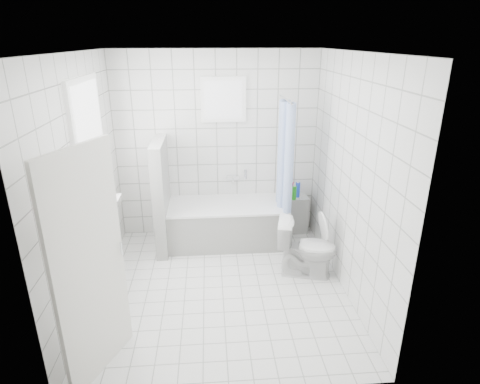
{
  "coord_description": "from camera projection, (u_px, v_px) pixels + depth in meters",
  "views": [
    {
      "loc": [
        -0.1,
        -3.98,
        2.71
      ],
      "look_at": [
        0.23,
        0.35,
        1.05
      ],
      "focal_mm": 30.0,
      "sensor_mm": 36.0,
      "label": 1
    }
  ],
  "objects": [
    {
      "name": "ground",
      "position": [
        222.0,
        287.0,
        4.68
      ],
      "size": [
        3.0,
        3.0,
        0.0
      ],
      "primitive_type": "plane",
      "color": "white",
      "rests_on": "ground"
    },
    {
      "name": "ceiling",
      "position": [
        218.0,
        52.0,
        3.75
      ],
      "size": [
        3.0,
        3.0,
        0.0
      ],
      "primitive_type": "plane",
      "rotation": [
        3.14,
        0.0,
        0.0
      ],
      "color": "white",
      "rests_on": "ground"
    },
    {
      "name": "wall_back",
      "position": [
        217.0,
        147.0,
        5.61
      ],
      "size": [
        2.8,
        0.02,
        2.6
      ],
      "primitive_type": "cube",
      "color": "white",
      "rests_on": "ground"
    },
    {
      "name": "wall_front",
      "position": [
        227.0,
        254.0,
        2.82
      ],
      "size": [
        2.8,
        0.02,
        2.6
      ],
      "primitive_type": "cube",
      "color": "white",
      "rests_on": "ground"
    },
    {
      "name": "wall_left",
      "position": [
        84.0,
        186.0,
        4.11
      ],
      "size": [
        0.02,
        3.0,
        2.6
      ],
      "primitive_type": "cube",
      "color": "white",
      "rests_on": "ground"
    },
    {
      "name": "wall_right",
      "position": [
        350.0,
        179.0,
        4.32
      ],
      "size": [
        0.02,
        3.0,
        2.6
      ],
      "primitive_type": "cube",
      "color": "white",
      "rests_on": "ground"
    },
    {
      "name": "window_left",
      "position": [
        93.0,
        150.0,
        4.29
      ],
      "size": [
        0.01,
        0.9,
        1.4
      ],
      "primitive_type": "cube",
      "color": "white",
      "rests_on": "wall_left"
    },
    {
      "name": "window_back",
      "position": [
        224.0,
        100.0,
        5.34
      ],
      "size": [
        0.5,
        0.01,
        0.5
      ],
      "primitive_type": "cube",
      "color": "white",
      "rests_on": "wall_back"
    },
    {
      "name": "window_sill",
      "position": [
        105.0,
        213.0,
        4.56
      ],
      "size": [
        0.18,
        1.02,
        0.08
      ],
      "primitive_type": "cube",
      "color": "white",
      "rests_on": "wall_left"
    },
    {
      "name": "door",
      "position": [
        90.0,
        268.0,
        3.21
      ],
      "size": [
        0.36,
        0.75,
        2.0
      ],
      "primitive_type": "cube",
      "rotation": [
        0.0,
        0.0,
        -0.42
      ],
      "color": "silver",
      "rests_on": "ground"
    },
    {
      "name": "bathtub",
      "position": [
        227.0,
        223.0,
        5.63
      ],
      "size": [
        1.62,
        0.77,
        0.58
      ],
      "color": "white",
      "rests_on": "ground"
    },
    {
      "name": "partition_wall",
      "position": [
        162.0,
        196.0,
        5.36
      ],
      "size": [
        0.15,
        0.85,
        1.5
      ],
      "primitive_type": "cube",
      "color": "white",
      "rests_on": "ground"
    },
    {
      "name": "tiled_ledge",
      "position": [
        294.0,
        214.0,
        5.95
      ],
      "size": [
        0.4,
        0.24,
        0.55
      ],
      "primitive_type": "cube",
      "color": "white",
      "rests_on": "ground"
    },
    {
      "name": "toilet",
      "position": [
        307.0,
        248.0,
        4.82
      ],
      "size": [
        0.77,
        0.55,
        0.71
      ],
      "primitive_type": "imported",
      "rotation": [
        0.0,
        0.0,
        1.33
      ],
      "color": "white",
      "rests_on": "ground"
    },
    {
      "name": "curtain_rod",
      "position": [
        285.0,
        99.0,
        5.05
      ],
      "size": [
        0.02,
        0.8,
        0.02
      ],
      "primitive_type": "cylinder",
      "rotation": [
        1.57,
        0.0,
        0.0
      ],
      "color": "silver",
      "rests_on": "wall_back"
    },
    {
      "name": "shower_curtain",
      "position": [
        285.0,
        170.0,
        5.25
      ],
      "size": [
        0.14,
        0.48,
        1.78
      ],
      "primitive_type": null,
      "color": "#466CCD",
      "rests_on": "curtain_rod"
    },
    {
      "name": "tub_faucet",
      "position": [
        233.0,
        177.0,
        5.75
      ],
      "size": [
        0.18,
        0.06,
        0.06
      ],
      "primitive_type": "cube",
      "color": "silver",
      "rests_on": "wall_back"
    },
    {
      "name": "sill_bottles",
      "position": [
        102.0,
        205.0,
        4.39
      ],
      "size": [
        0.17,
        0.76,
        0.28
      ],
      "color": "#38F4FF",
      "rests_on": "window_sill"
    },
    {
      "name": "ledge_bottles",
      "position": [
        294.0,
        191.0,
        5.79
      ],
      "size": [
        0.16,
        0.17,
        0.22
      ],
      "color": "#CF1842",
      "rests_on": "tiled_ledge"
    }
  ]
}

